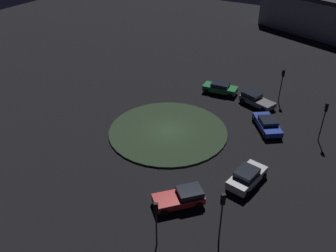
{
  "coord_description": "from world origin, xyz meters",
  "views": [
    {
      "loc": [
        -28.16,
        -16.44,
        21.09
      ],
      "look_at": [
        0.0,
        0.0,
        0.75
      ],
      "focal_mm": 38.6,
      "sensor_mm": 36.0,
      "label": 1
    }
  ],
  "objects_px": {
    "car_blue": "(267,124)",
    "car_green": "(220,88)",
    "traffic_light_southeast_near": "(282,79)",
    "car_silver": "(247,177)",
    "traffic_light_southeast": "(324,114)",
    "traffic_light_southwest_near": "(156,216)",
    "traffic_light_southwest": "(222,208)",
    "car_red": "(181,198)",
    "car_grey": "(256,100)"
  },
  "relations": [
    {
      "from": "car_grey",
      "to": "traffic_light_southwest",
      "type": "distance_m",
      "value": 21.76
    },
    {
      "from": "car_grey",
      "to": "traffic_light_southeast_near",
      "type": "relative_size",
      "value": 1.08
    },
    {
      "from": "car_blue",
      "to": "car_green",
      "type": "relative_size",
      "value": 1.08
    },
    {
      "from": "car_blue",
      "to": "traffic_light_southwest",
      "type": "relative_size",
      "value": 1.07
    },
    {
      "from": "car_green",
      "to": "traffic_light_southeast",
      "type": "relative_size",
      "value": 1.01
    },
    {
      "from": "car_red",
      "to": "car_silver",
      "type": "xyz_separation_m",
      "value": [
        5.09,
        -3.73,
        0.06
      ]
    },
    {
      "from": "car_green",
      "to": "traffic_light_southeast_near",
      "type": "xyz_separation_m",
      "value": [
        1.54,
        -7.17,
        2.25
      ]
    },
    {
      "from": "car_green",
      "to": "traffic_light_southwest_near",
      "type": "xyz_separation_m",
      "value": [
        -24.71,
        -5.74,
        2.14
      ]
    },
    {
      "from": "car_red",
      "to": "car_silver",
      "type": "bearing_deg",
      "value": -172.86
    },
    {
      "from": "traffic_light_southeast",
      "to": "car_green",
      "type": "bearing_deg",
      "value": -44.8
    },
    {
      "from": "traffic_light_southeast_near",
      "to": "car_blue",
      "type": "bearing_deg",
      "value": 38.57
    },
    {
      "from": "traffic_light_southwest",
      "to": "traffic_light_southeast_near",
      "type": "relative_size",
      "value": 1.05
    },
    {
      "from": "car_blue",
      "to": "traffic_light_southeast_near",
      "type": "distance_m",
      "value": 7.41
    },
    {
      "from": "car_red",
      "to": "traffic_light_southeast",
      "type": "height_order",
      "value": "traffic_light_southeast"
    },
    {
      "from": "traffic_light_southeast_near",
      "to": "traffic_light_southwest_near",
      "type": "relative_size",
      "value": 1.04
    },
    {
      "from": "car_red",
      "to": "traffic_light_southwest_near",
      "type": "xyz_separation_m",
      "value": [
        -4.47,
        -0.45,
        2.16
      ]
    },
    {
      "from": "traffic_light_southwest_near",
      "to": "traffic_light_southeast",
      "type": "bearing_deg",
      "value": -47.6
    },
    {
      "from": "car_green",
      "to": "traffic_light_southwest",
      "type": "distance_m",
      "value": 24.07
    },
    {
      "from": "car_green",
      "to": "traffic_light_southwest",
      "type": "relative_size",
      "value": 1.0
    },
    {
      "from": "car_grey",
      "to": "traffic_light_southwest",
      "type": "height_order",
      "value": "traffic_light_southwest"
    },
    {
      "from": "car_green",
      "to": "traffic_light_southeast",
      "type": "height_order",
      "value": "traffic_light_southeast"
    },
    {
      "from": "car_silver",
      "to": "traffic_light_southeast",
      "type": "xyz_separation_m",
      "value": [
        10.26,
        -4.09,
        2.31
      ]
    },
    {
      "from": "car_red",
      "to": "car_grey",
      "type": "xyz_separation_m",
      "value": [
        19.39,
        0.27,
        0.03
      ]
    },
    {
      "from": "traffic_light_southwest_near",
      "to": "car_blue",
      "type": "bearing_deg",
      "value": -33.52
    },
    {
      "from": "car_grey",
      "to": "traffic_light_southeast_near",
      "type": "distance_m",
      "value": 3.91
    },
    {
      "from": "car_silver",
      "to": "car_blue",
      "type": "bearing_deg",
      "value": -163.38
    },
    {
      "from": "traffic_light_southwest",
      "to": "traffic_light_southwest_near",
      "type": "height_order",
      "value": "traffic_light_southwest"
    },
    {
      "from": "car_red",
      "to": "car_green",
      "type": "bearing_deg",
      "value": -121.93
    },
    {
      "from": "car_green",
      "to": "traffic_light_southwest",
      "type": "bearing_deg",
      "value": -72.86
    },
    {
      "from": "car_red",
      "to": "car_grey",
      "type": "bearing_deg",
      "value": -135.79
    },
    {
      "from": "car_green",
      "to": "car_silver",
      "type": "height_order",
      "value": "car_silver"
    },
    {
      "from": "car_green",
      "to": "traffic_light_southeast_near",
      "type": "relative_size",
      "value": 1.05
    },
    {
      "from": "car_blue",
      "to": "traffic_light_southeast_near",
      "type": "relative_size",
      "value": 1.13
    },
    {
      "from": "car_blue",
      "to": "traffic_light_southwest",
      "type": "xyz_separation_m",
      "value": [
        -16.55,
        -1.54,
        2.46
      ]
    },
    {
      "from": "car_green",
      "to": "traffic_light_southwest_near",
      "type": "height_order",
      "value": "traffic_light_southwest_near"
    },
    {
      "from": "car_grey",
      "to": "traffic_light_southwest",
      "type": "relative_size",
      "value": 1.03
    },
    {
      "from": "car_green",
      "to": "car_silver",
      "type": "relative_size",
      "value": 1.0
    },
    {
      "from": "car_grey",
      "to": "traffic_light_southeast",
      "type": "bearing_deg",
      "value": -7.36
    },
    {
      "from": "traffic_light_southeast",
      "to": "traffic_light_southwest_near",
      "type": "distance_m",
      "value": 21.15
    },
    {
      "from": "car_blue",
      "to": "traffic_light_southwest",
      "type": "height_order",
      "value": "traffic_light_southwest"
    },
    {
      "from": "car_grey",
      "to": "traffic_light_southwest_near",
      "type": "bearing_deg",
      "value": -69.11
    },
    {
      "from": "traffic_light_southeast",
      "to": "traffic_light_southwest_near",
      "type": "bearing_deg",
      "value": 45.21
    },
    {
      "from": "car_green",
      "to": "traffic_light_southeast_near",
      "type": "height_order",
      "value": "traffic_light_southeast_near"
    },
    {
      "from": "car_blue",
      "to": "traffic_light_southwest_near",
      "type": "relative_size",
      "value": 1.17
    },
    {
      "from": "car_silver",
      "to": "traffic_light_southeast_near",
      "type": "xyz_separation_m",
      "value": [
        16.69,
        1.86,
        2.21
      ]
    },
    {
      "from": "traffic_light_southeast_near",
      "to": "car_silver",
      "type": "bearing_deg",
      "value": 39.14
    },
    {
      "from": "car_blue",
      "to": "traffic_light_southeast_near",
      "type": "xyz_separation_m",
      "value": [
        7.0,
        0.71,
        2.32
      ]
    },
    {
      "from": "car_blue",
      "to": "car_green",
      "type": "bearing_deg",
      "value": -161.08
    },
    {
      "from": "car_grey",
      "to": "traffic_light_southwest_near",
      "type": "relative_size",
      "value": 1.12
    },
    {
      "from": "car_silver",
      "to": "traffic_light_southwest_near",
      "type": "bearing_deg",
      "value": -9.14
    }
  ]
}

